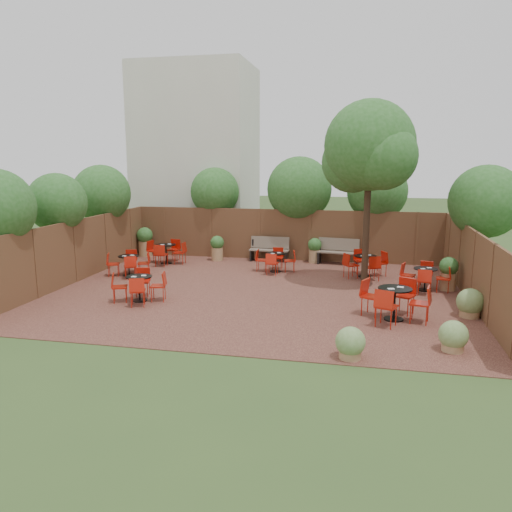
# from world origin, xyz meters

# --- Properties ---
(ground) EXTENTS (80.00, 80.00, 0.00)m
(ground) POSITION_xyz_m (0.00, 0.00, 0.00)
(ground) COLOR #354F23
(ground) RESTS_ON ground
(courtyard_paving) EXTENTS (12.00, 10.00, 0.02)m
(courtyard_paving) POSITION_xyz_m (0.00, 0.00, 0.01)
(courtyard_paving) COLOR #3B1C18
(courtyard_paving) RESTS_ON ground
(fence_back) EXTENTS (12.00, 0.08, 2.00)m
(fence_back) POSITION_xyz_m (0.00, 5.00, 1.00)
(fence_back) COLOR #512F1E
(fence_back) RESTS_ON ground
(fence_left) EXTENTS (0.08, 10.00, 2.00)m
(fence_left) POSITION_xyz_m (-6.00, 0.00, 1.00)
(fence_left) COLOR #512F1E
(fence_left) RESTS_ON ground
(fence_right) EXTENTS (0.08, 10.00, 2.00)m
(fence_right) POSITION_xyz_m (6.00, 0.00, 1.00)
(fence_right) COLOR #512F1E
(fence_right) RESTS_ON ground
(neighbour_building) EXTENTS (5.00, 4.00, 8.00)m
(neighbour_building) POSITION_xyz_m (-4.50, 8.00, 4.00)
(neighbour_building) COLOR beige
(neighbour_building) RESTS_ON ground
(overhang_foliage) EXTENTS (15.45, 10.51, 2.54)m
(overhang_foliage) POSITION_xyz_m (-0.97, 3.24, 2.67)
(overhang_foliage) COLOR #24561C
(overhang_foliage) RESTS_ON ground
(courtyard_tree) EXTENTS (2.84, 2.74, 5.65)m
(courtyard_tree) POSITION_xyz_m (3.10, 1.45, 4.14)
(courtyard_tree) COLOR black
(courtyard_tree) RESTS_ON courtyard_paving
(park_bench_left) EXTENTS (1.53, 0.54, 0.94)m
(park_bench_left) POSITION_xyz_m (-0.50, 4.63, 0.50)
(park_bench_left) COLOR brown
(park_bench_left) RESTS_ON courtyard_paving
(park_bench_right) EXTENTS (1.60, 0.70, 0.96)m
(park_bench_right) POSITION_xyz_m (2.14, 4.63, 0.51)
(park_bench_right) COLOR brown
(park_bench_right) RESTS_ON courtyard_paving
(bistro_tables) EXTENTS (11.05, 6.86, 0.93)m
(bistro_tables) POSITION_xyz_m (0.23, 0.86, 0.44)
(bistro_tables) COLOR black
(bistro_tables) RESTS_ON courtyard_paving
(planters) EXTENTS (11.83, 3.82, 1.18)m
(planters) POSITION_xyz_m (-1.05, 3.77, 0.59)
(planters) COLOR #98744C
(planters) RESTS_ON courtyard_paving
(low_shrubs) EXTENTS (3.49, 3.98, 0.73)m
(low_shrubs) POSITION_xyz_m (4.63, -3.01, 0.35)
(low_shrubs) COLOR #98744C
(low_shrubs) RESTS_ON courtyard_paving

